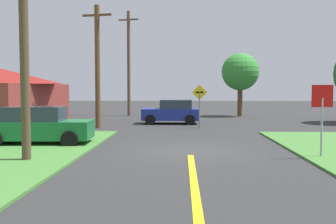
{
  "coord_description": "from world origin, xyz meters",
  "views": [
    {
      "loc": [
        -0.3,
        -14.68,
        2.37
      ],
      "look_at": [
        -0.93,
        2.68,
        1.32
      ],
      "focal_mm": 41.52,
      "sensor_mm": 36.0,
      "label": 1
    }
  ],
  "objects_px": {
    "utility_pole_far": "(129,62)",
    "pine_tree_center": "(240,72)",
    "car_approaching_junction": "(172,112)",
    "utility_pole_mid": "(97,65)",
    "utility_pole_near": "(24,25)",
    "parked_car_near_building": "(37,126)",
    "direction_sign": "(199,101)",
    "stop_sign": "(322,107)"
  },
  "relations": [
    {
      "from": "stop_sign",
      "to": "utility_pole_mid",
      "type": "height_order",
      "value": "utility_pole_mid"
    },
    {
      "from": "car_approaching_junction",
      "to": "utility_pole_mid",
      "type": "xyz_separation_m",
      "value": [
        -4.36,
        -3.08,
        2.96
      ]
    },
    {
      "from": "car_approaching_junction",
      "to": "parked_car_near_building",
      "type": "bearing_deg",
      "value": 61.71
    },
    {
      "from": "car_approaching_junction",
      "to": "utility_pole_far",
      "type": "relative_size",
      "value": 0.42
    },
    {
      "from": "parked_car_near_building",
      "to": "utility_pole_near",
      "type": "relative_size",
      "value": 0.53
    },
    {
      "from": "parked_car_near_building",
      "to": "utility_pole_mid",
      "type": "height_order",
      "value": "utility_pole_mid"
    },
    {
      "from": "parked_car_near_building",
      "to": "utility_pole_mid",
      "type": "relative_size",
      "value": 0.62
    },
    {
      "from": "utility_pole_mid",
      "to": "direction_sign",
      "type": "relative_size",
      "value": 2.81
    },
    {
      "from": "utility_pole_far",
      "to": "pine_tree_center",
      "type": "bearing_deg",
      "value": -3.31
    },
    {
      "from": "car_approaching_junction",
      "to": "utility_pole_far",
      "type": "xyz_separation_m",
      "value": [
        -3.97,
        7.68,
        3.85
      ]
    },
    {
      "from": "car_approaching_junction",
      "to": "pine_tree_center",
      "type": "distance_m",
      "value": 9.54
    },
    {
      "from": "stop_sign",
      "to": "direction_sign",
      "type": "height_order",
      "value": "direction_sign"
    },
    {
      "from": "stop_sign",
      "to": "pine_tree_center",
      "type": "relative_size",
      "value": 0.46
    },
    {
      "from": "pine_tree_center",
      "to": "stop_sign",
      "type": "bearing_deg",
      "value": -90.58
    },
    {
      "from": "utility_pole_near",
      "to": "utility_pole_far",
      "type": "xyz_separation_m",
      "value": [
        0.39,
        21.52,
        0.27
      ]
    },
    {
      "from": "parked_car_near_building",
      "to": "utility_pole_far",
      "type": "distance_m",
      "value": 18.22
    },
    {
      "from": "car_approaching_junction",
      "to": "pine_tree_center",
      "type": "xyz_separation_m",
      "value": [
        5.62,
        7.13,
        2.96
      ]
    },
    {
      "from": "stop_sign",
      "to": "utility_pole_mid",
      "type": "xyz_separation_m",
      "value": [
        -9.77,
        9.8,
        2.0
      ]
    },
    {
      "from": "parked_car_near_building",
      "to": "utility_pole_near",
      "type": "xyz_separation_m",
      "value": [
        1.05,
        -3.77,
        3.59
      ]
    },
    {
      "from": "car_approaching_junction",
      "to": "direction_sign",
      "type": "bearing_deg",
      "value": 119.17
    },
    {
      "from": "parked_car_near_building",
      "to": "utility_pole_far",
      "type": "relative_size",
      "value": 0.5
    },
    {
      "from": "stop_sign",
      "to": "utility_pole_far",
      "type": "bearing_deg",
      "value": -74.22
    },
    {
      "from": "parked_car_near_building",
      "to": "utility_pole_far",
      "type": "height_order",
      "value": "utility_pole_far"
    },
    {
      "from": "stop_sign",
      "to": "car_approaching_junction",
      "type": "bearing_deg",
      "value": -75.95
    },
    {
      "from": "utility_pole_far",
      "to": "pine_tree_center",
      "type": "relative_size",
      "value": 1.68
    },
    {
      "from": "parked_car_near_building",
      "to": "direction_sign",
      "type": "distance_m",
      "value": 10.02
    },
    {
      "from": "car_approaching_junction",
      "to": "utility_pole_mid",
      "type": "relative_size",
      "value": 0.52
    },
    {
      "from": "direction_sign",
      "to": "utility_pole_near",
      "type": "bearing_deg",
      "value": -119.42
    },
    {
      "from": "utility_pole_mid",
      "to": "pine_tree_center",
      "type": "bearing_deg",
      "value": 45.65
    },
    {
      "from": "direction_sign",
      "to": "parked_car_near_building",
      "type": "bearing_deg",
      "value": -135.51
    },
    {
      "from": "stop_sign",
      "to": "direction_sign",
      "type": "bearing_deg",
      "value": -78.1
    },
    {
      "from": "stop_sign",
      "to": "car_approaching_junction",
      "type": "distance_m",
      "value": 14.0
    },
    {
      "from": "parked_car_near_building",
      "to": "car_approaching_junction",
      "type": "height_order",
      "value": "same"
    },
    {
      "from": "stop_sign",
      "to": "parked_car_near_building",
      "type": "xyz_separation_m",
      "value": [
        -10.82,
        2.81,
        -0.95
      ]
    },
    {
      "from": "direction_sign",
      "to": "car_approaching_junction",
      "type": "bearing_deg",
      "value": 119.22
    },
    {
      "from": "utility_pole_far",
      "to": "direction_sign",
      "type": "xyz_separation_m",
      "value": [
        5.69,
        -10.75,
        -3.04
      ]
    },
    {
      "from": "utility_pole_near",
      "to": "parked_car_near_building",
      "type": "bearing_deg",
      "value": 105.57
    },
    {
      "from": "stop_sign",
      "to": "utility_pole_near",
      "type": "xyz_separation_m",
      "value": [
        -9.77,
        -0.96,
        2.63
      ]
    },
    {
      "from": "utility_pole_near",
      "to": "pine_tree_center",
      "type": "bearing_deg",
      "value": 64.57
    },
    {
      "from": "parked_car_near_building",
      "to": "direction_sign",
      "type": "height_order",
      "value": "direction_sign"
    },
    {
      "from": "car_approaching_junction",
      "to": "direction_sign",
      "type": "distance_m",
      "value": 3.61
    },
    {
      "from": "utility_pole_mid",
      "to": "stop_sign",
      "type": "bearing_deg",
      "value": -45.09
    }
  ]
}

